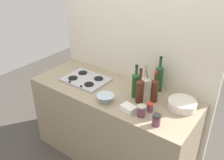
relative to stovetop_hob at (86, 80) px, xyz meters
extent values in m
plane|color=#47423D|center=(0.36, 0.01, -0.91)|extent=(6.00, 6.00, 0.00)
cube|color=tan|center=(0.36, 0.01, -0.46)|extent=(1.80, 0.70, 0.90)
cube|color=beige|center=(0.36, 0.39, 0.31)|extent=(1.90, 0.06, 2.46)
cube|color=#B2B2B7|center=(0.00, 0.00, 0.00)|extent=(0.48, 0.36, 0.02)
cylinder|color=black|center=(-0.12, -0.08, 0.02)|extent=(0.10, 0.10, 0.01)
cylinder|color=black|center=(0.12, -0.08, 0.02)|extent=(0.10, 0.10, 0.01)
cylinder|color=black|center=(-0.12, 0.08, 0.02)|extent=(0.10, 0.10, 0.01)
cylinder|color=black|center=(0.12, 0.08, 0.02)|extent=(0.10, 0.10, 0.01)
cylinder|color=black|center=(-0.08, -0.16, 0.02)|extent=(0.02, 0.02, 0.02)
cylinder|color=black|center=(0.08, -0.16, 0.02)|extent=(0.02, 0.02, 0.02)
cylinder|color=silver|center=(1.07, 0.13, -0.01)|extent=(0.26, 0.26, 0.01)
cylinder|color=silver|center=(1.07, 0.13, 0.00)|extent=(0.26, 0.26, 0.01)
cylinder|color=silver|center=(1.07, 0.13, 0.01)|extent=(0.26, 0.26, 0.01)
cylinder|color=silver|center=(1.07, 0.13, 0.02)|extent=(0.26, 0.26, 0.01)
cylinder|color=silver|center=(1.07, 0.13, 0.03)|extent=(0.26, 0.26, 0.01)
cylinder|color=silver|center=(1.07, 0.12, 0.04)|extent=(0.26, 0.26, 0.01)
cylinder|color=silver|center=(1.07, 0.13, 0.05)|extent=(0.26, 0.26, 0.01)
cylinder|color=silver|center=(1.07, 0.13, 0.06)|extent=(0.26, 0.26, 0.01)
cylinder|color=#19471E|center=(0.74, 0.29, 0.11)|extent=(0.08, 0.08, 0.26)
cone|color=#19471E|center=(0.74, 0.29, 0.26)|extent=(0.08, 0.08, 0.03)
cylinder|color=#19471E|center=(0.74, 0.29, 0.31)|extent=(0.03, 0.03, 0.08)
cylinder|color=black|center=(0.74, 0.29, 0.36)|extent=(0.03, 0.03, 0.02)
cylinder|color=#472314|center=(0.70, -0.02, 0.10)|extent=(0.08, 0.08, 0.22)
cone|color=#472314|center=(0.70, -0.02, 0.22)|extent=(0.08, 0.08, 0.03)
cylinder|color=#472314|center=(0.70, -0.02, 0.28)|extent=(0.03, 0.03, 0.09)
cylinder|color=black|center=(0.70, -0.02, 0.33)|extent=(0.03, 0.03, 0.02)
cylinder|color=#19471E|center=(0.62, 0.05, 0.10)|extent=(0.08, 0.08, 0.23)
cone|color=#19471E|center=(0.62, 0.05, 0.23)|extent=(0.08, 0.08, 0.03)
cylinder|color=#19471E|center=(0.62, 0.05, 0.28)|extent=(0.03, 0.03, 0.06)
cylinder|color=black|center=(0.62, 0.05, 0.32)|extent=(0.03, 0.03, 0.02)
cylinder|color=#472314|center=(0.80, 0.08, 0.09)|extent=(0.07, 0.07, 0.22)
cone|color=#472314|center=(0.80, 0.08, 0.21)|extent=(0.07, 0.07, 0.02)
cylinder|color=#472314|center=(0.80, 0.08, 0.26)|extent=(0.03, 0.03, 0.06)
cylinder|color=#B21E1E|center=(0.80, 0.08, 0.30)|extent=(0.03, 0.03, 0.02)
cylinder|color=silver|center=(0.43, -0.20, -0.01)|extent=(0.08, 0.08, 0.01)
cone|color=silver|center=(0.43, -0.20, 0.03)|extent=(0.17, 0.17, 0.06)
cube|color=white|center=(0.70, -0.20, 0.01)|extent=(0.15, 0.12, 0.05)
cylinder|color=silver|center=(0.63, 0.20, 0.05)|extent=(0.10, 0.10, 0.13)
cylinder|color=#997247|center=(0.65, 0.21, 0.16)|extent=(0.04, 0.04, 0.23)
cylinder|color=#B7B7B2|center=(0.63, 0.19, 0.14)|extent=(0.03, 0.02, 0.20)
cylinder|color=#66384C|center=(0.83, -0.20, 0.03)|extent=(0.07, 0.07, 0.09)
cylinder|color=beige|center=(0.83, -0.20, 0.09)|extent=(0.08, 0.08, 0.01)
cylinder|color=#66384C|center=(0.85, -0.09, 0.02)|extent=(0.06, 0.06, 0.07)
cylinder|color=red|center=(0.85, -0.09, 0.06)|extent=(0.06, 0.06, 0.01)
cylinder|color=#66384C|center=(0.99, -0.23, 0.03)|extent=(0.07, 0.07, 0.09)
cylinder|color=black|center=(0.99, -0.23, 0.08)|extent=(0.07, 0.07, 0.01)
camera|label=1|loc=(1.65, -1.74, 1.28)|focal=39.05mm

